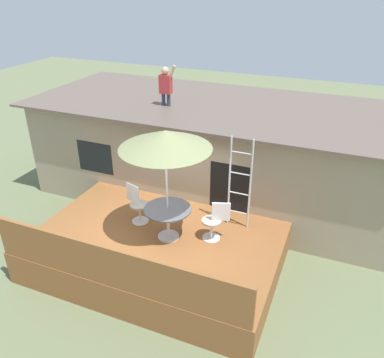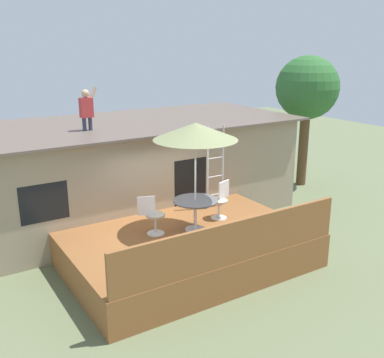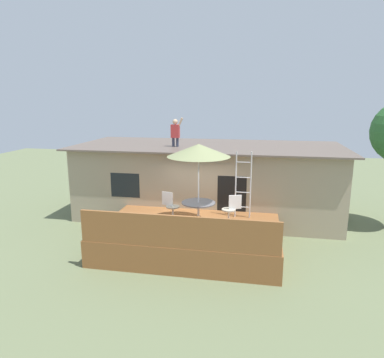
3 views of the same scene
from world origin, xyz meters
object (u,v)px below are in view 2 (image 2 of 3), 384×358
object	(u,v)px
patio_table	(195,206)
patio_umbrella	(195,131)
patio_chair_left	(152,215)
backyard_tree	(307,90)
person_figure	(87,107)
step_ladder	(215,167)
patio_chair_right	(221,200)

from	to	relation	value
patio_table	patio_umbrella	xyz separation A→B (m)	(-0.00, 0.00, 1.76)
patio_chair_left	backyard_tree	bearing A→B (deg)	39.12
patio_umbrella	person_figure	distance (m)	3.29
backyard_tree	patio_chair_left	bearing A→B (deg)	-159.59
patio_table	step_ladder	bearing A→B (deg)	39.05
patio_umbrella	backyard_tree	size ratio (longest dim) A/B	0.55
person_figure	patio_chair_left	world-z (taller)	person_figure
patio_chair_left	patio_chair_right	xyz separation A→B (m)	(1.93, 0.02, 0.00)
patio_umbrella	patio_chair_left	distance (m)	2.14
patio_umbrella	step_ladder	bearing A→B (deg)	39.05
step_ladder	backyard_tree	world-z (taller)	backyard_tree
patio_table	step_ladder	distance (m)	1.74
step_ladder	patio_chair_left	world-z (taller)	step_ladder
patio_table	patio_chair_right	xyz separation A→B (m)	(0.97, 0.34, -0.13)
patio_umbrella	step_ladder	world-z (taller)	patio_umbrella
patio_table	patio_chair_left	size ratio (longest dim) A/B	1.13
person_figure	backyard_tree	distance (m)	8.07
step_ladder	backyard_tree	bearing A→B (deg)	21.46
patio_umbrella	patio_chair_left	xyz separation A→B (m)	(-0.96, 0.32, -1.89)
patio_umbrella	person_figure	world-z (taller)	person_figure
backyard_tree	person_figure	bearing A→B (deg)	-178.61
patio_table	person_figure	bearing A→B (deg)	115.49
patio_umbrella	backyard_tree	world-z (taller)	backyard_tree
patio_table	backyard_tree	size ratio (longest dim) A/B	0.22
person_figure	patio_chair_right	bearing A→B (deg)	-47.66
patio_table	patio_chair_left	distance (m)	1.02
person_figure	backyard_tree	world-z (taller)	backyard_tree
person_figure	patio_chair_right	distance (m)	4.16
patio_umbrella	person_figure	size ratio (longest dim) A/B	2.29
patio_table	backyard_tree	world-z (taller)	backyard_tree
step_ladder	backyard_tree	size ratio (longest dim) A/B	0.48
patio_umbrella	step_ladder	size ratio (longest dim) A/B	1.15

